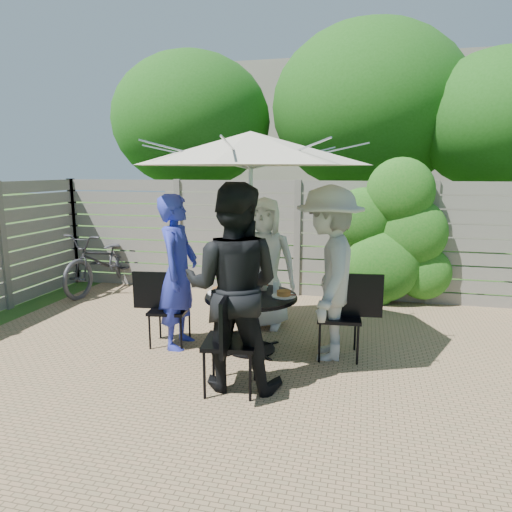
% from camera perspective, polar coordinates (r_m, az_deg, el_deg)
% --- Properties ---
extents(backyard_envelope, '(60.00, 60.00, 5.00)m').
position_cam_1_polar(backyard_envelope, '(14.39, 10.08, 12.98)').
color(backyard_envelope, '#2A531A').
rests_on(backyard_envelope, ground).
extents(patio_table, '(1.05, 1.05, 0.65)m').
position_cam_1_polar(patio_table, '(5.06, -0.62, -7.03)').
color(patio_table, black).
rests_on(patio_table, ground).
extents(umbrella, '(2.59, 2.59, 2.39)m').
position_cam_1_polar(umbrella, '(4.82, -0.66, 13.28)').
color(umbrella, silver).
rests_on(umbrella, ground).
extents(chair_back, '(0.44, 0.64, 0.88)m').
position_cam_1_polar(chair_back, '(6.02, 1.20, -6.03)').
color(chair_back, black).
rests_on(chair_back, ground).
extents(person_back, '(0.84, 0.57, 1.67)m').
position_cam_1_polar(person_back, '(5.75, 0.99, -0.94)').
color(person_back, silver).
rests_on(person_back, ground).
extents(chair_left, '(0.65, 0.46, 0.87)m').
position_cam_1_polar(chair_left, '(5.38, -10.85, -8.32)').
color(chair_left, black).
rests_on(chair_left, ground).
extents(person_left, '(0.45, 0.66, 1.74)m').
position_cam_1_polar(person_left, '(5.17, -9.69, -2.02)').
color(person_left, '#2B35BB').
rests_on(person_left, ground).
extents(chair_front, '(0.52, 0.73, 0.97)m').
position_cam_1_polar(chair_front, '(4.23, -3.22, -13.08)').
color(chair_front, black).
rests_on(chair_front, ground).
extents(person_front, '(0.96, 0.77, 1.90)m').
position_cam_1_polar(person_front, '(4.14, -2.88, -3.97)').
color(person_front, black).
rests_on(person_front, ground).
extents(chair_right, '(0.69, 0.49, 0.94)m').
position_cam_1_polar(chair_right, '(5.03, 10.40, -9.43)').
color(chair_right, black).
rests_on(chair_right, ground).
extents(person_right, '(0.75, 1.23, 1.85)m').
position_cam_1_polar(person_right, '(4.85, 9.05, -2.21)').
color(person_right, '#ADACA8').
rests_on(person_right, ground).
extents(plate_back, '(0.26, 0.26, 0.06)m').
position_cam_1_polar(plate_back, '(5.34, 0.13, -3.60)').
color(plate_back, white).
rests_on(plate_back, patio_table).
extents(plate_left, '(0.26, 0.26, 0.06)m').
position_cam_1_polar(plate_left, '(5.08, -4.62, -4.39)').
color(plate_left, white).
rests_on(plate_left, patio_table).
extents(plate_front, '(0.26, 0.26, 0.06)m').
position_cam_1_polar(plate_front, '(4.66, -1.49, -5.75)').
color(plate_front, white).
rests_on(plate_front, patio_table).
extents(plate_right, '(0.26, 0.26, 0.06)m').
position_cam_1_polar(plate_right, '(4.94, 3.49, -4.80)').
color(plate_right, white).
rests_on(plate_right, patio_table).
extents(glass_back, '(0.07, 0.07, 0.14)m').
position_cam_1_polar(glass_back, '(5.25, -1.19, -3.33)').
color(glass_back, silver).
rests_on(glass_back, patio_table).
extents(glass_left, '(0.07, 0.07, 0.14)m').
position_cam_1_polar(glass_left, '(4.94, -3.82, -4.25)').
color(glass_left, silver).
rests_on(glass_left, patio_table).
extents(glass_front, '(0.07, 0.07, 0.14)m').
position_cam_1_polar(glass_front, '(4.72, 0.01, -4.95)').
color(glass_front, silver).
rests_on(glass_front, patio_table).
extents(glass_right, '(0.07, 0.07, 0.14)m').
position_cam_1_polar(glass_right, '(5.04, 2.51, -3.93)').
color(glass_right, silver).
rests_on(glass_right, patio_table).
extents(syrup_jug, '(0.09, 0.09, 0.16)m').
position_cam_1_polar(syrup_jug, '(5.04, -1.18, -3.81)').
color(syrup_jug, '#59280C').
rests_on(syrup_jug, patio_table).
extents(coffee_cup, '(0.08, 0.08, 0.12)m').
position_cam_1_polar(coffee_cup, '(5.18, 0.94, -3.65)').
color(coffee_cup, '#C6B293').
rests_on(coffee_cup, patio_table).
extents(bicycle, '(0.86, 1.97, 1.01)m').
position_cam_1_polar(bicycle, '(8.02, -18.41, -0.59)').
color(bicycle, '#333338').
rests_on(bicycle, ground).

